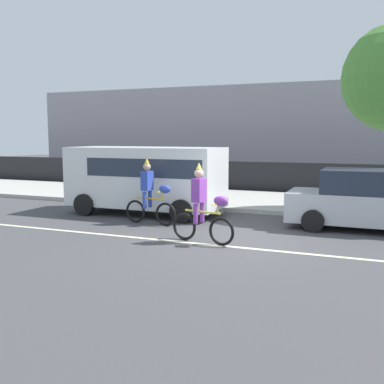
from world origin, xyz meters
name	(u,v)px	position (x,y,z in m)	size (l,w,h in m)	color
ground_plane	(226,241)	(0.00, 0.00, 0.00)	(80.00, 80.00, 0.00)	#424244
road_centre_line	(219,245)	(0.00, -0.50, 0.00)	(36.00, 0.14, 0.01)	beige
sidewalk_curb	(279,202)	(0.00, 6.50, 0.07)	(60.00, 5.00, 0.15)	#ADAAA3
fence_line	(292,179)	(0.00, 9.40, 0.70)	(40.00, 0.08, 1.40)	black
building_backdrop	(270,134)	(-2.90, 18.00, 2.68)	(28.00, 8.00, 5.36)	#99939E
parade_cyclist_cobalt	(151,195)	(-2.67, 1.21, 0.84)	(1.72, 0.50, 1.92)	black
parade_cyclist_purple	(203,208)	(-0.45, -0.38, 0.84)	(1.70, 0.55, 1.92)	black
parked_van_white	(148,175)	(-3.54, 2.70, 1.28)	(5.00, 2.22, 2.18)	white
parked_car_silver	(365,201)	(3.07, 2.72, 0.78)	(4.10, 1.92, 1.64)	#B7BABF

